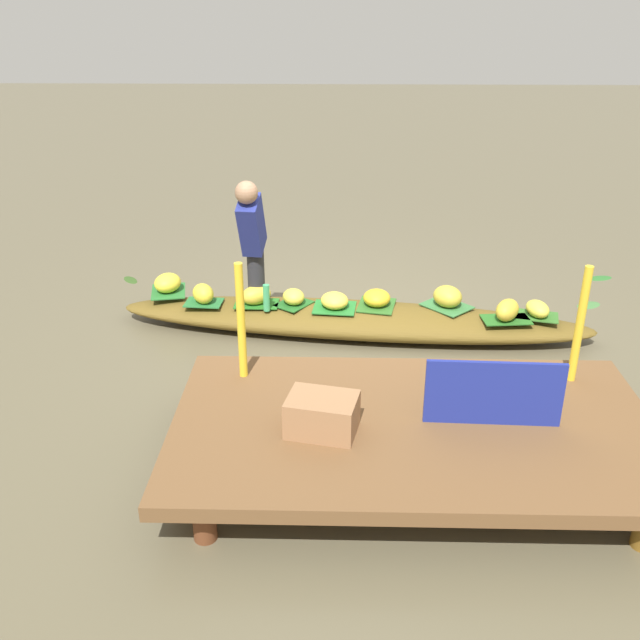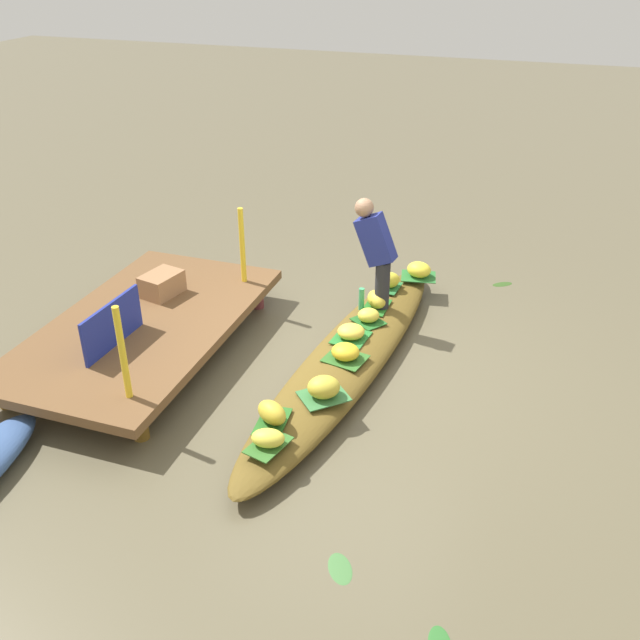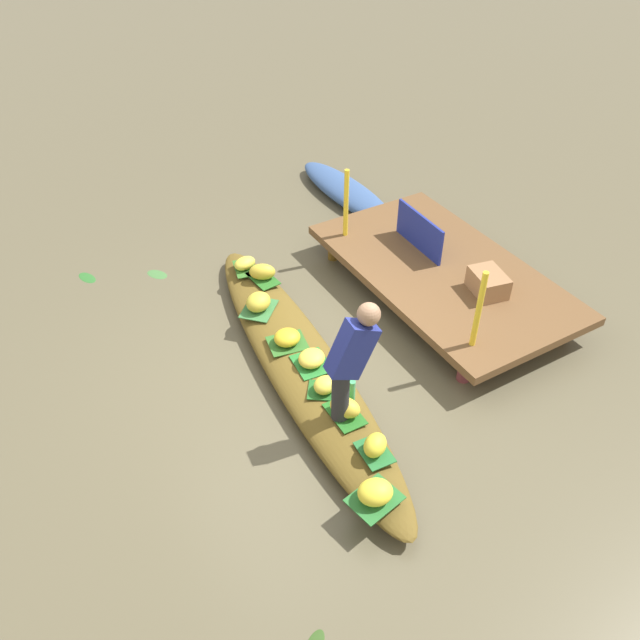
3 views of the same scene
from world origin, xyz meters
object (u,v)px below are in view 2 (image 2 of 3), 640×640
at_px(banana_bunch_4, 389,280).
at_px(banana_bunch_5, 377,299).
at_px(vendor_person, 376,248).
at_px(vendor_boat, 349,358).
at_px(produce_crate, 162,284).
at_px(banana_bunch_2, 324,387).
at_px(water_bottle, 361,299).
at_px(banana_bunch_6, 351,332).
at_px(banana_bunch_0, 369,315).
at_px(banana_bunch_8, 345,352).
at_px(banana_bunch_1, 419,270).
at_px(market_banner, 112,325).
at_px(banana_bunch_7, 268,438).
at_px(banana_bunch_3, 272,413).

relative_size(banana_bunch_4, banana_bunch_5, 0.85).
height_order(banana_bunch_4, vendor_person, vendor_person).
relative_size(vendor_boat, vendor_person, 3.66).
xyz_separation_m(banana_bunch_4, produce_crate, (-1.17, 2.29, 0.13)).
height_order(banana_bunch_2, banana_bunch_5, banana_bunch_2).
relative_size(vendor_person, water_bottle, 4.80).
bearing_deg(banana_bunch_6, banana_bunch_5, -5.65).
distance_m(banana_bunch_0, banana_bunch_6, 0.39).
bearing_deg(banana_bunch_4, banana_bunch_8, 179.20).
bearing_deg(produce_crate, banana_bunch_5, -73.59).
height_order(banana_bunch_6, banana_bunch_8, banana_bunch_8).
xyz_separation_m(banana_bunch_1, market_banner, (-2.68, 2.44, 0.24)).
bearing_deg(produce_crate, banana_bunch_6, -91.73).
xyz_separation_m(banana_bunch_1, vendor_person, (-0.89, 0.32, 0.60)).
xyz_separation_m(banana_bunch_1, banana_bunch_7, (-3.48, 0.50, -0.02)).
relative_size(vendor_boat, banana_bunch_0, 19.43).
bearing_deg(banana_bunch_8, banana_bunch_4, -0.80).
bearing_deg(banana_bunch_1, produce_crate, 121.59).
height_order(banana_bunch_4, water_bottle, water_bottle).
bearing_deg(banana_bunch_6, banana_bunch_4, -3.95).
bearing_deg(banana_bunch_1, banana_bunch_0, 167.55).
height_order(banana_bunch_0, banana_bunch_2, banana_bunch_2).
xyz_separation_m(banana_bunch_3, produce_crate, (1.61, 1.97, 0.13)).
xyz_separation_m(banana_bunch_8, market_banner, (-0.64, 2.15, 0.25)).
bearing_deg(banana_bunch_7, banana_bunch_3, 16.54).
xyz_separation_m(banana_bunch_6, banana_bunch_7, (-1.84, 0.14, -0.00)).
distance_m(banana_bunch_6, banana_bunch_7, 1.84).
relative_size(banana_bunch_1, banana_bunch_2, 0.99).
bearing_deg(water_bottle, banana_bunch_8, -172.54).
bearing_deg(market_banner, banana_bunch_2, -88.25).
relative_size(banana_bunch_5, banana_bunch_6, 1.05).
height_order(banana_bunch_3, banana_bunch_6, banana_bunch_3).
xyz_separation_m(banana_bunch_0, banana_bunch_8, (-0.78, 0.01, 0.00)).
relative_size(banana_bunch_5, vendor_person, 0.24).
distance_m(banana_bunch_0, banana_bunch_3, 1.96).
bearing_deg(water_bottle, banana_bunch_5, -52.70).
relative_size(banana_bunch_7, water_bottle, 1.07).
height_order(banana_bunch_8, vendor_person, vendor_person).
height_order(vendor_person, produce_crate, vendor_person).
bearing_deg(banana_bunch_7, banana_bunch_4, -4.22).
relative_size(banana_bunch_6, banana_bunch_8, 1.01).
bearing_deg(banana_bunch_4, water_bottle, 165.71).
xyz_separation_m(banana_bunch_4, water_bottle, (-0.61, 0.16, 0.03)).
bearing_deg(banana_bunch_6, market_banner, 116.48).
distance_m(banana_bunch_3, banana_bunch_7, 0.31).
bearing_deg(banana_bunch_6, vendor_boat, -169.77).
bearing_deg(vendor_person, banana_bunch_8, -178.55).
distance_m(banana_bunch_8, produce_crate, 2.31).
height_order(banana_bunch_5, vendor_person, vendor_person).
height_order(banana_bunch_6, vendor_person, vendor_person).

